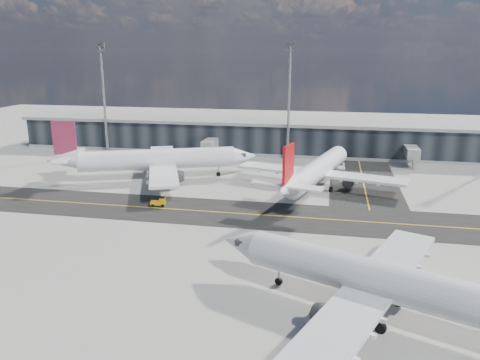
# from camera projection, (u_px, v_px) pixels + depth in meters

# --- Properties ---
(ground) EXTENTS (300.00, 300.00, 0.00)m
(ground) POSITION_uv_depth(u_px,v_px,m) (259.00, 223.00, 75.34)
(ground) COLOR gray
(ground) RESTS_ON ground
(taxiway_lanes) EXTENTS (180.00, 63.00, 0.03)m
(taxiway_lanes) POSITION_uv_depth(u_px,v_px,m) (289.00, 204.00, 84.78)
(taxiway_lanes) COLOR black
(taxiway_lanes) RESTS_ON ground
(terminal_concourse) EXTENTS (152.00, 19.80, 8.80)m
(terminal_concourse) POSITION_uv_depth(u_px,v_px,m) (290.00, 138.00, 126.23)
(terminal_concourse) COLOR black
(terminal_concourse) RESTS_ON ground
(floodlight_masts) EXTENTS (102.50, 0.70, 28.90)m
(floodlight_masts) POSITION_uv_depth(u_px,v_px,m) (289.00, 98.00, 116.63)
(floodlight_masts) COLOR gray
(floodlight_masts) RESTS_ON ground
(airliner_af) EXTENTS (42.51, 36.76, 13.04)m
(airliner_af) POSITION_uv_depth(u_px,v_px,m) (154.00, 160.00, 100.39)
(airliner_af) COLOR white
(airliner_af) RESTS_ON ground
(airliner_redtail) EXTENTS (34.50, 40.09, 12.03)m
(airliner_redtail) POSITION_uv_depth(u_px,v_px,m) (317.00, 170.00, 92.78)
(airliner_redtail) COLOR white
(airliner_redtail) RESTS_ON ground
(airliner_near) EXTENTS (38.91, 33.64, 12.02)m
(airliner_near) POSITION_uv_depth(u_px,v_px,m) (389.00, 283.00, 47.53)
(airliner_near) COLOR silver
(airliner_near) RESTS_ON ground
(baggage_tug) EXTENTS (2.80, 1.73, 1.65)m
(baggage_tug) POSITION_uv_depth(u_px,v_px,m) (160.00, 202.00, 83.32)
(baggage_tug) COLOR #D9A10B
(baggage_tug) RESTS_ON ground
(service_van) EXTENTS (2.62, 5.64, 1.56)m
(service_van) POSITION_uv_depth(u_px,v_px,m) (339.00, 166.00, 109.80)
(service_van) COLOR white
(service_van) RESTS_ON ground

